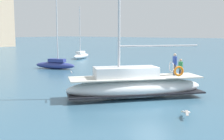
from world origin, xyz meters
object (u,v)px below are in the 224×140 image
object	(u,v)px
main_sailboat	(135,85)
moored_catamaran	(55,64)
seagull	(186,112)
moored_sloop_far	(81,55)

from	to	relation	value
main_sailboat	moored_catamaran	xyz separation A→B (m)	(8.05, 16.08, -0.32)
moored_catamaran	seagull	xyz separation A→B (m)	(-10.61, -20.76, -0.27)
moored_sloop_far	seagull	xyz separation A→B (m)	(-22.96, -27.24, -0.27)
main_sailboat	moored_sloop_far	xyz separation A→B (m)	(20.40, 22.55, -0.32)
moored_sloop_far	seagull	size ratio (longest dim) A/B	8.59
moored_sloop_far	moored_catamaran	world-z (taller)	moored_catamaran
moored_sloop_far	moored_catamaran	size ratio (longest dim) A/B	0.96
main_sailboat	moored_catamaran	bearing A→B (deg)	63.40
main_sailboat	seagull	size ratio (longest dim) A/B	14.00
main_sailboat	seagull	xyz separation A→B (m)	(-2.56, -4.69, -0.59)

